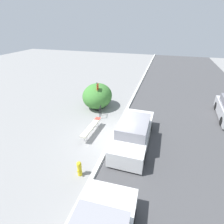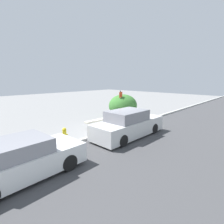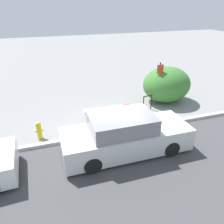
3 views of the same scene
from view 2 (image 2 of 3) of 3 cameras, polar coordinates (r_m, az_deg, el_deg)
name	(u,v)px [view 2 (image 2 of 3)]	position (r m, az deg, el deg)	size (l,w,h in m)	color
ground_plane	(114,131)	(11.06, 0.75, -6.26)	(60.00, 60.00, 0.00)	gray
road_strip	(202,155)	(8.65, 27.30, -12.51)	(60.00, 10.00, 0.01)	#424244
curb	(114,130)	(11.04, 0.75, -5.93)	(60.00, 0.20, 0.13)	#B7B7B2
bench	(100,120)	(11.87, -4.07, -2.62)	(2.31, 0.42, 0.56)	#99999E
bike_rack	(118,115)	(13.51, 2.03, -0.89)	(0.55, 0.16, 0.83)	black
sign_post	(120,102)	(14.30, 2.77, 3.34)	(0.36, 0.08, 2.30)	black
fire_hydrant	(65,134)	(9.48, -15.24, -7.03)	(0.36, 0.22, 0.77)	gold
shrub_hedge	(123,106)	(15.06, 3.60, 2.10)	(2.63, 2.26, 1.93)	#3D7A33
parked_car_near	(129,125)	(9.97, 5.42, -4.15)	(4.69, 1.77, 1.52)	black
parked_car_far	(22,160)	(6.70, -27.43, -13.60)	(4.07, 1.94, 1.34)	black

